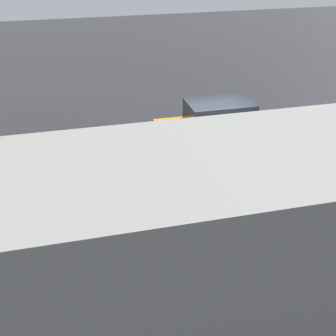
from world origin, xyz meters
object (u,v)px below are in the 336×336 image
fire_hydrant (138,216)px  moving_hatchback (213,129)px  pedestrian (102,199)px  sign_post (94,206)px

fire_hydrant → moving_hatchback: bearing=-132.4°
moving_hatchback → pedestrian: (4.53, 3.69, -0.07)m
moving_hatchback → fire_hydrant: (3.58, 3.92, -0.63)m
moving_hatchback → sign_post: (4.84, 4.93, 0.55)m
moving_hatchback → pedestrian: size_ratio=2.42×
moving_hatchback → sign_post: size_ratio=1.63×
moving_hatchback → fire_hydrant: 5.35m
pedestrian → moving_hatchback: bearing=-140.9°
moving_hatchback → pedestrian: bearing=39.1°
sign_post → fire_hydrant: bearing=-141.2°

